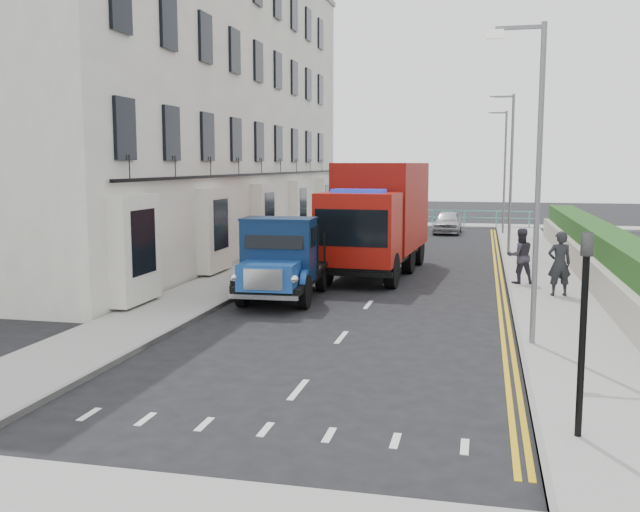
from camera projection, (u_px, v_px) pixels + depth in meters
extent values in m
plane|color=black|center=(356.00, 320.00, 18.65)|extent=(120.00, 120.00, 0.00)
cube|color=gray|center=(267.00, 264.00, 28.50)|extent=(2.40, 38.00, 0.12)
cube|color=gray|center=(541.00, 273.00, 26.17)|extent=(2.60, 38.00, 0.12)
cube|color=gray|center=(433.00, 225.00, 46.68)|extent=(30.00, 2.50, 0.12)
plane|color=slate|center=(453.00, 202.00, 76.65)|extent=(120.00, 120.00, 0.00)
cube|color=white|center=(201.00, 99.00, 32.42)|extent=(6.00, 30.00, 14.00)
cube|color=black|center=(268.00, 174.00, 32.16)|extent=(0.12, 28.00, 0.10)
cube|color=#B2AD9E|center=(579.00, 261.00, 25.82)|extent=(0.30, 28.00, 1.00)
cube|color=#1E4516|center=(600.00, 251.00, 25.61)|extent=(1.20, 28.00, 1.70)
cube|color=#59B2A5|center=(433.00, 210.00, 45.77)|extent=(13.00, 0.08, 0.06)
cube|color=#59B2A5|center=(432.00, 217.00, 45.83)|extent=(13.00, 0.06, 0.05)
cylinder|color=slate|center=(538.00, 190.00, 15.32)|extent=(0.12, 0.12, 7.00)
cube|color=slate|center=(520.00, 27.00, 14.99)|extent=(1.00, 0.08, 0.08)
cube|color=beige|center=(495.00, 34.00, 15.12)|extent=(0.35, 0.18, 0.18)
cylinder|color=slate|center=(511.00, 177.00, 30.78)|extent=(0.12, 0.12, 7.00)
cube|color=slate|center=(502.00, 97.00, 30.45)|extent=(1.00, 0.08, 0.08)
cube|color=beige|center=(490.00, 100.00, 30.58)|extent=(0.35, 0.18, 0.18)
cylinder|color=slate|center=(505.00, 173.00, 40.45)|extent=(0.12, 0.12, 7.00)
cube|color=slate|center=(498.00, 113.00, 40.12)|extent=(1.00, 0.08, 0.08)
cube|color=beige|center=(488.00, 115.00, 40.25)|extent=(0.35, 0.18, 0.18)
cylinder|color=black|center=(582.00, 343.00, 10.19)|extent=(0.10, 0.10, 3.00)
imported|color=black|center=(586.00, 267.00, 10.05)|extent=(0.16, 0.20, 1.00)
cylinder|color=black|center=(243.00, 290.00, 20.27)|extent=(0.31, 0.99, 0.97)
cylinder|color=black|center=(304.00, 292.00, 19.96)|extent=(0.31, 0.99, 0.97)
cylinder|color=black|center=(267.00, 275.00, 23.04)|extent=(0.31, 0.99, 0.97)
cylinder|color=black|center=(322.00, 276.00, 22.73)|extent=(0.31, 0.99, 0.97)
cube|color=black|center=(285.00, 278.00, 21.48)|extent=(2.17, 4.96, 0.18)
cube|color=#1B4792|center=(269.00, 276.00, 19.60)|extent=(1.64, 1.40, 0.73)
cube|color=silver|center=(263.00, 280.00, 18.94)|extent=(1.07, 0.14, 0.56)
cube|color=#0C2041|center=(279.00, 250.00, 20.67)|extent=(2.09, 1.32, 1.78)
cube|color=black|center=(293.00, 265.00, 22.64)|extent=(2.27, 2.95, 0.12)
cylinder|color=black|center=(325.00, 268.00, 23.87)|extent=(0.42, 1.20, 1.18)
cylinder|color=black|center=(392.00, 271.00, 23.24)|extent=(0.42, 1.20, 1.18)
cylinder|color=black|center=(350.00, 256.00, 27.04)|extent=(0.42, 1.20, 1.18)
cylinder|color=black|center=(409.00, 258.00, 26.41)|extent=(0.42, 1.20, 1.18)
cylinder|color=black|center=(364.00, 248.00, 29.29)|extent=(0.42, 1.20, 1.18)
cylinder|color=black|center=(418.00, 250.00, 28.65)|extent=(0.42, 1.20, 1.18)
cube|color=black|center=(376.00, 253.00, 26.18)|extent=(2.93, 7.66, 0.27)
cube|color=maroon|center=(358.00, 229.00, 23.38)|extent=(2.70, 2.20, 2.36)
cube|color=black|center=(351.00, 228.00, 22.43)|extent=(2.36, 0.23, 1.18)
cube|color=maroon|center=(383.00, 206.00, 27.09)|extent=(3.03, 5.74, 3.22)
imported|color=black|center=(265.00, 270.00, 22.75)|extent=(2.08, 4.19, 1.37)
imported|color=teal|center=(343.00, 243.00, 30.77)|extent=(1.69, 4.05, 1.30)
imported|color=#AFAEB3|center=(357.00, 234.00, 33.41)|extent=(2.72, 5.45, 1.52)
imported|color=black|center=(370.00, 220.00, 43.15)|extent=(4.17, 5.46, 1.38)
imported|color=#ADADB2|center=(447.00, 222.00, 41.79)|extent=(1.61, 3.88, 1.31)
imported|color=black|center=(559.00, 264.00, 21.25)|extent=(0.80, 0.61, 1.95)
imported|color=#35303B|center=(520.00, 256.00, 23.48)|extent=(1.05, 0.92, 1.83)
imported|color=black|center=(304.00, 236.00, 30.86)|extent=(1.02, 0.85, 1.63)
imported|color=#493734|center=(261.00, 239.00, 30.21)|extent=(0.89, 0.76, 1.54)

